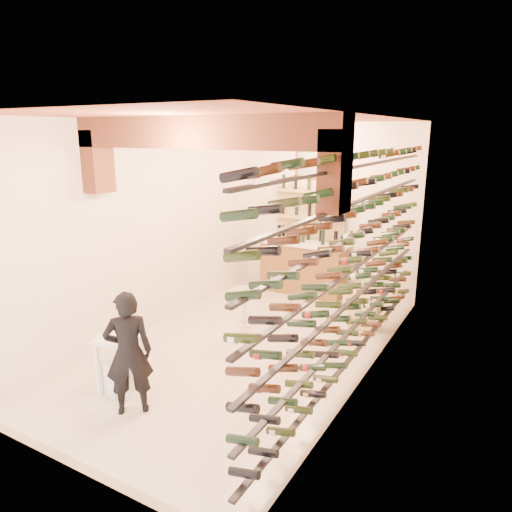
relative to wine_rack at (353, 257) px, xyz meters
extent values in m
plane|color=beige|center=(-1.53, 0.00, -1.55)|extent=(6.00, 6.00, 0.00)
cube|color=white|center=(-1.53, 3.00, 0.05)|extent=(3.50, 0.02, 3.20)
cube|color=white|center=(-1.53, -3.00, 0.05)|extent=(3.50, 0.02, 3.20)
cube|color=white|center=(-3.28, 0.00, 0.05)|extent=(0.02, 6.00, 3.20)
cube|color=white|center=(0.22, 0.00, 0.05)|extent=(0.02, 6.00, 3.20)
cube|color=#A8573B|center=(-1.53, 0.00, 1.65)|extent=(3.50, 6.00, 0.02)
cube|color=#9B5436|center=(-1.53, -1.00, 1.47)|extent=(3.50, 0.35, 0.36)
cube|color=#9B5436|center=(-3.16, -1.00, 1.10)|extent=(0.24, 0.35, 0.80)
cube|color=#9B5436|center=(0.10, -1.00, 1.10)|extent=(0.24, 0.35, 0.80)
cube|color=black|center=(0.06, 0.00, -1.30)|extent=(0.06, 5.70, 0.03)
cube|color=black|center=(0.06, 0.00, -0.90)|extent=(0.06, 5.70, 0.03)
cube|color=black|center=(0.06, 0.00, -0.50)|extent=(0.06, 5.70, 0.03)
cube|color=black|center=(0.06, 0.00, -0.10)|extent=(0.06, 5.70, 0.03)
cube|color=black|center=(0.06, 0.00, 0.30)|extent=(0.06, 5.70, 0.03)
cube|color=black|center=(0.06, 0.00, 0.70)|extent=(0.06, 5.70, 0.03)
cube|color=black|center=(0.06, 0.00, 1.10)|extent=(0.06, 5.70, 0.03)
cube|color=brown|center=(-1.83, 2.65, -1.07)|extent=(1.60, 0.55, 0.96)
cube|color=white|center=(-1.83, 2.65, -0.56)|extent=(1.70, 0.62, 0.05)
cube|color=tan|center=(-1.83, 2.92, -0.55)|extent=(1.40, 0.10, 2.00)
cube|color=tan|center=(-1.83, 2.82, -1.10)|extent=(1.40, 0.28, 0.04)
cube|color=tan|center=(-1.83, 2.82, -0.60)|extent=(1.40, 0.28, 0.04)
cube|color=tan|center=(-1.83, 2.82, -0.10)|extent=(1.40, 0.28, 0.04)
cube|color=tan|center=(-1.83, 2.82, 0.40)|extent=(1.40, 0.28, 0.04)
cube|color=brown|center=(-1.83, 2.97, 0.90)|extent=(0.70, 0.04, 0.55)
cube|color=#99998C|center=(-1.83, 2.94, 0.90)|extent=(0.60, 0.01, 0.45)
cube|color=white|center=(-2.22, -1.73, -0.87)|extent=(0.58, 0.58, 0.05)
cube|color=white|center=(-2.36, -1.97, -1.22)|extent=(0.05, 0.05, 0.65)
cube|color=white|center=(-1.99, -1.87, -1.22)|extent=(0.05, 0.05, 0.65)
cube|color=white|center=(-2.46, -1.59, -1.22)|extent=(0.05, 0.05, 0.65)
cube|color=white|center=(-2.08, -1.50, -1.22)|extent=(0.05, 0.05, 0.65)
cylinder|color=white|center=(-2.18, -1.71, -0.84)|extent=(0.22, 0.22, 0.01)
cylinder|color=#BF7266|center=(-2.18, -1.71, -0.83)|extent=(0.17, 0.17, 0.02)
cube|color=white|center=(-2.39, -1.84, -0.84)|extent=(0.15, 0.15, 0.01)
cylinder|color=white|center=(-2.36, -1.59, -0.85)|extent=(0.06, 0.06, 0.00)
cylinder|color=white|center=(-2.36, -1.59, -0.80)|extent=(0.01, 0.01, 0.08)
cone|color=#4E060B|center=(-2.36, -1.59, -0.74)|extent=(0.07, 0.07, 0.07)
cube|color=white|center=(-2.24, -1.79, -1.35)|extent=(0.38, 0.38, 0.40)
imported|color=black|center=(-1.79, -2.02, -0.84)|extent=(0.61, 0.60, 1.41)
cylinder|color=silver|center=(-1.71, 0.26, -1.53)|extent=(0.40, 0.40, 0.03)
cylinder|color=silver|center=(-1.71, 0.26, -1.18)|extent=(0.08, 0.08, 0.70)
cylinder|color=silver|center=(-1.71, 0.26, -0.80)|extent=(0.38, 0.38, 0.07)
torus|color=silver|center=(-1.71, 0.26, -1.33)|extent=(0.31, 0.31, 0.02)
cube|color=#E8CD7F|center=(-0.29, 1.54, -1.41)|extent=(0.52, 0.43, 0.27)
cube|color=#E8CD7F|center=(-0.29, 1.54, -1.12)|extent=(0.55, 0.39, 0.32)
camera|label=1|loc=(1.75, -5.40, 1.47)|focal=33.22mm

